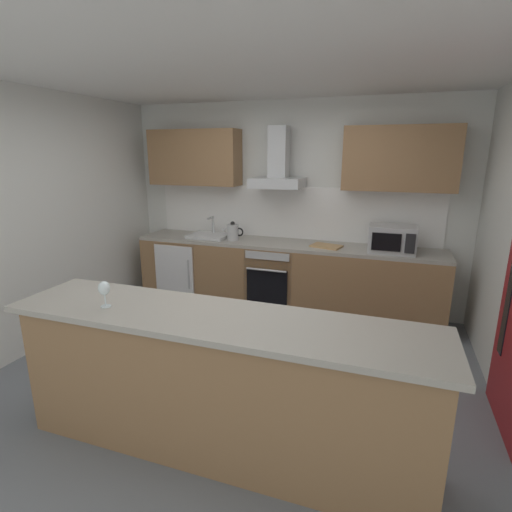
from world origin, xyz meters
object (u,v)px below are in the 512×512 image
object	(u,v)px
chopping_board	(326,246)
oven	(274,276)
sink	(209,235)
kettle	(233,232)
range_hood	(278,169)
refrigerator	(185,270)
wine_glass	(104,289)
microwave	(392,239)

from	to	relation	value
chopping_board	oven	bearing A→B (deg)	177.91
sink	kettle	distance (m)	0.36
oven	kettle	bearing A→B (deg)	-176.39
range_hood	chopping_board	bearing A→B (deg)	-13.29
refrigerator	wine_glass	size ratio (longest dim) A/B	4.78
oven	microwave	xyz separation A→B (m)	(1.37, -0.03, 0.59)
sink	wine_glass	world-z (taller)	wine_glass
sink	chopping_board	xyz separation A→B (m)	(1.53, -0.03, -0.02)
refrigerator	microwave	xyz separation A→B (m)	(2.63, -0.03, 0.62)
oven	microwave	distance (m)	1.49
sink	range_hood	distance (m)	1.24
kettle	range_hood	distance (m)	0.96
wine_glass	chopping_board	size ratio (longest dim) A/B	0.52
refrigerator	chopping_board	world-z (taller)	chopping_board
wine_glass	kettle	bearing A→B (deg)	92.96
refrigerator	range_hood	size ratio (longest dim) A/B	1.18
kettle	wine_glass	distance (m)	2.53
oven	kettle	distance (m)	0.76
oven	chopping_board	size ratio (longest dim) A/B	2.35
oven	range_hood	bearing A→B (deg)	90.00
microwave	chopping_board	xyz separation A→B (m)	(-0.72, 0.00, -0.14)
oven	wine_glass	bearing A→B (deg)	-98.95
refrigerator	kettle	bearing A→B (deg)	-2.44
range_hood	chopping_board	xyz separation A→B (m)	(0.65, -0.15, -0.88)
oven	range_hood	distance (m)	1.33
range_hood	wine_glass	bearing A→B (deg)	-98.53
kettle	chopping_board	world-z (taller)	kettle
range_hood	kettle	bearing A→B (deg)	-163.02
sink	range_hood	bearing A→B (deg)	7.62
oven	microwave	world-z (taller)	microwave
oven	refrigerator	world-z (taller)	oven
refrigerator	microwave	size ratio (longest dim) A/B	1.70
chopping_board	wine_glass	bearing A→B (deg)	-112.51
chopping_board	range_hood	bearing A→B (deg)	166.71
microwave	wine_glass	xyz separation A→B (m)	(-1.78, -2.53, 0.06)
oven	microwave	bearing A→B (deg)	-1.16
oven	range_hood	xyz separation A→B (m)	(0.00, 0.13, 1.33)
microwave	sink	distance (m)	2.26
refrigerator	sink	distance (m)	0.63
refrigerator	kettle	size ratio (longest dim) A/B	2.94
sink	wine_glass	size ratio (longest dim) A/B	2.81
oven	wine_glass	size ratio (longest dim) A/B	4.50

